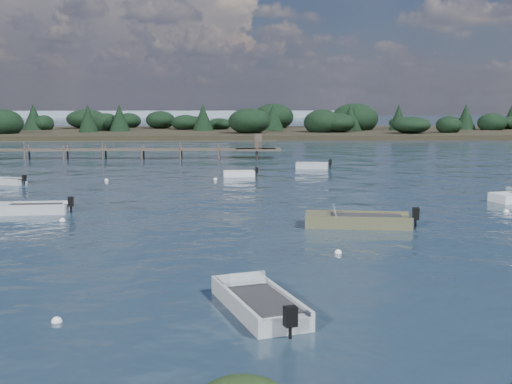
{
  "coord_description": "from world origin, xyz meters",
  "views": [
    {
      "loc": [
        1.12,
        -23.97,
        6.42
      ],
      "look_at": [
        2.52,
        14.0,
        1.0
      ],
      "focal_mm": 45.0,
      "sensor_mm": 36.0,
      "label": 1
    }
  ],
  "objects_px": {
    "tender_far_grey_b": "(312,167)",
    "dinghy_mid_grey": "(29,210)",
    "dinghy_near_olive": "(258,305)",
    "jetty": "(27,150)",
    "dinghy_mid_white_a": "(357,223)",
    "tender_far_white": "(239,175)",
    "tender_far_grey": "(8,182)"
  },
  "relations": [
    {
      "from": "dinghy_mid_grey",
      "to": "jetty",
      "type": "distance_m",
      "value": 36.86
    },
    {
      "from": "dinghy_mid_white_a",
      "to": "dinghy_mid_grey",
      "type": "height_order",
      "value": "dinghy_mid_white_a"
    },
    {
      "from": "dinghy_mid_grey",
      "to": "jetty",
      "type": "relative_size",
      "value": 0.07
    },
    {
      "from": "dinghy_mid_grey",
      "to": "jetty",
      "type": "bearing_deg",
      "value": 107.6
    },
    {
      "from": "dinghy_near_olive",
      "to": "jetty",
      "type": "relative_size",
      "value": 0.08
    },
    {
      "from": "tender_far_grey",
      "to": "jetty",
      "type": "distance_m",
      "value": 22.67
    },
    {
      "from": "tender_far_white",
      "to": "tender_far_grey_b",
      "type": "distance_m",
      "value": 9.45
    },
    {
      "from": "tender_far_grey_b",
      "to": "dinghy_mid_white_a",
      "type": "bearing_deg",
      "value": -92.37
    },
    {
      "from": "tender_far_grey",
      "to": "tender_far_grey_b",
      "type": "bearing_deg",
      "value": 23.18
    },
    {
      "from": "tender_far_grey_b",
      "to": "tender_far_grey",
      "type": "distance_m",
      "value": 27.21
    },
    {
      "from": "tender_far_grey_b",
      "to": "dinghy_near_olive",
      "type": "xyz_separation_m",
      "value": [
        -6.82,
        -41.61,
        -0.01
      ]
    },
    {
      "from": "dinghy_near_olive",
      "to": "tender_far_grey",
      "type": "bearing_deg",
      "value": 120.48
    },
    {
      "from": "tender_far_grey_b",
      "to": "tender_far_grey",
      "type": "height_order",
      "value": "tender_far_grey_b"
    },
    {
      "from": "dinghy_mid_white_a",
      "to": "jetty",
      "type": "relative_size",
      "value": 0.09
    },
    {
      "from": "dinghy_mid_grey",
      "to": "tender_far_grey",
      "type": "bearing_deg",
      "value": 113.44
    },
    {
      "from": "dinghy_near_olive",
      "to": "dinghy_mid_grey",
      "type": "relative_size",
      "value": 1.08
    },
    {
      "from": "tender_far_grey_b",
      "to": "jetty",
      "type": "xyz_separation_m",
      "value": [
        -30.46,
        11.28,
        0.82
      ]
    },
    {
      "from": "tender_far_white",
      "to": "tender_far_grey_b",
      "type": "bearing_deg",
      "value": 41.9
    },
    {
      "from": "tender_far_grey_b",
      "to": "dinghy_near_olive",
      "type": "relative_size",
      "value": 0.69
    },
    {
      "from": "dinghy_near_olive",
      "to": "dinghy_mid_grey",
      "type": "distance_m",
      "value": 21.72
    },
    {
      "from": "tender_far_grey_b",
      "to": "dinghy_mid_grey",
      "type": "bearing_deg",
      "value": -129.02
    },
    {
      "from": "tender_far_grey_b",
      "to": "tender_far_grey",
      "type": "relative_size",
      "value": 1.13
    },
    {
      "from": "dinghy_mid_white_a",
      "to": "dinghy_near_olive",
      "type": "bearing_deg",
      "value": -113.11
    },
    {
      "from": "tender_far_grey",
      "to": "jetty",
      "type": "bearing_deg",
      "value": 103.92
    },
    {
      "from": "tender_far_grey_b",
      "to": "dinghy_near_olive",
      "type": "bearing_deg",
      "value": -99.31
    },
    {
      "from": "jetty",
      "to": "dinghy_mid_grey",
      "type": "bearing_deg",
      "value": -72.4
    },
    {
      "from": "dinghy_mid_white_a",
      "to": "tender_far_grey",
      "type": "bearing_deg",
      "value": 143.47
    },
    {
      "from": "dinghy_mid_grey",
      "to": "jetty",
      "type": "xyz_separation_m",
      "value": [
        -11.14,
        35.12,
        0.83
      ]
    },
    {
      "from": "tender_far_grey",
      "to": "dinghy_near_olive",
      "type": "height_order",
      "value": "dinghy_near_olive"
    },
    {
      "from": "dinghy_mid_white_a",
      "to": "tender_far_white",
      "type": "bearing_deg",
      "value": 104.87
    },
    {
      "from": "dinghy_near_olive",
      "to": "jetty",
      "type": "height_order",
      "value": "jetty"
    },
    {
      "from": "dinghy_near_olive",
      "to": "dinghy_mid_white_a",
      "type": "bearing_deg",
      "value": 66.89
    }
  ]
}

